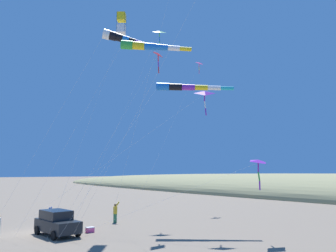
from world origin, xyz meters
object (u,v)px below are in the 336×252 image
at_px(person_child_grey_jacket, 47,217).
at_px(kite_delta_striped_overhead, 159,33).
at_px(kite_windsock_blue_topmost, 184,87).
at_px(kite_box_small_distant, 121,23).
at_px(person_adult_flyer, 115,211).
at_px(kite_windsock_rainbow_low_near, 147,46).
at_px(kite_windsock_white_trailing, 117,37).
at_px(cooler_box, 90,230).
at_px(kite_delta_purple_drifting, 199,64).
at_px(kite_delta_checkered_midright, 158,55).
at_px(kite_delta_long_streamer_left, 258,162).
at_px(parked_car, 57,223).
at_px(kite_delta_red_high_left, 204,94).

distance_m(person_child_grey_jacket, kite_delta_striped_overhead, 23.90).
xyz_separation_m(kite_windsock_blue_topmost, kite_box_small_distant, (-4.14, 5.11, 7.21)).
xyz_separation_m(person_child_grey_jacket, kite_delta_striped_overhead, (12.64, 1.20, 20.25)).
height_order(person_adult_flyer, kite_windsock_rainbow_low_near, kite_windsock_rainbow_low_near).
bearing_deg(kite_windsock_white_trailing, cooler_box, 164.19).
height_order(kite_windsock_white_trailing, kite_delta_purple_drifting, kite_delta_purple_drifting).
distance_m(kite_delta_checkered_midright, kite_windsock_blue_topmost, 3.98).
relative_size(person_child_grey_jacket, kite_delta_purple_drifting, 0.09).
bearing_deg(kite_delta_striped_overhead, person_child_grey_jacket, -174.58).
distance_m(kite_delta_checkered_midright, kite_delta_striped_overhead, 8.60).
bearing_deg(kite_delta_checkered_midright, kite_windsock_blue_topmost, -27.31).
bearing_deg(kite_delta_long_streamer_left, parked_car, 134.79).
height_order(kite_windsock_white_trailing, kite_delta_red_high_left, kite_windsock_white_trailing).
bearing_deg(kite_windsock_rainbow_low_near, kite_delta_checkered_midright, 41.54).
bearing_deg(cooler_box, kite_windsock_rainbow_low_near, -57.49).
bearing_deg(kite_delta_striped_overhead, kite_delta_long_streamer_left, -98.39).
distance_m(kite_windsock_blue_topmost, kite_windsock_rainbow_low_near, 6.58).
bearing_deg(kite_delta_checkered_midright, kite_windsock_white_trailing, 176.98).
relative_size(kite_delta_purple_drifting, kite_delta_red_high_left, 1.61).
bearing_deg(kite_delta_long_streamer_left, kite_windsock_white_trailing, 123.16).
bearing_deg(kite_delta_striped_overhead, kite_delta_red_high_left, -105.29).
height_order(parked_car, kite_windsock_white_trailing, kite_windsock_white_trailing).
distance_m(kite_windsock_white_trailing, kite_delta_purple_drifting, 20.55).
bearing_deg(kite_windsock_rainbow_low_near, parked_car, 138.66).
bearing_deg(person_adult_flyer, kite_delta_long_streamer_left, -72.97).
xyz_separation_m(person_adult_flyer, kite_windsock_white_trailing, (-2.29, -3.61, 15.58)).
distance_m(kite_windsock_white_trailing, kite_windsock_blue_topmost, 7.79).
bearing_deg(person_child_grey_jacket, kite_delta_striped_overhead, 5.42).
bearing_deg(kite_box_small_distant, kite_windsock_white_trailing, -124.54).
bearing_deg(kite_windsock_white_trailing, kite_windsock_blue_topmost, -11.90).
bearing_deg(kite_delta_red_high_left, kite_windsock_white_trailing, 139.77).
bearing_deg(kite_delta_long_streamer_left, kite_windsock_rainbow_low_near, 131.73).
bearing_deg(kite_delta_red_high_left, kite_windsock_rainbow_low_near, 163.82).
height_order(kite_windsock_rainbow_low_near, kite_delta_red_high_left, kite_windsock_rainbow_low_near).
bearing_deg(person_adult_flyer, kite_windsock_rainbow_low_near, -102.18).
distance_m(kite_delta_purple_drifting, kite_box_small_distant, 16.52).
distance_m(kite_windsock_blue_topmost, kite_delta_long_streamer_left, 11.19).
xyz_separation_m(cooler_box, kite_windsock_blue_topmost, (8.46, -1.91, 12.69)).
distance_m(kite_delta_purple_drifting, kite_delta_long_streamer_left, 26.36).
height_order(kite_windsock_blue_topmost, kite_windsock_rainbow_low_near, kite_windsock_rainbow_low_near).
bearing_deg(kite_delta_checkered_midright, kite_delta_purple_drifting, 31.48).
xyz_separation_m(kite_windsock_white_trailing, kite_delta_striped_overhead, (8.57, 5.08, 4.63)).
bearing_deg(parked_car, kite_delta_red_high_left, -30.27).
bearing_deg(person_child_grey_jacket, cooler_box, -55.85).
bearing_deg(kite_box_small_distant, person_adult_flyer, -159.86).
bearing_deg(kite_delta_checkered_midright, kite_delta_striped_overhead, 51.92).
xyz_separation_m(kite_delta_striped_overhead, kite_delta_long_streamer_left, (-2.19, -14.85, -15.79)).
distance_m(kite_windsock_white_trailing, kite_delta_long_streamer_left, 16.15).
distance_m(parked_car, kite_delta_checkered_midright, 17.36).
relative_size(kite_windsock_blue_topmost, kite_windsock_rainbow_low_near, 1.03).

